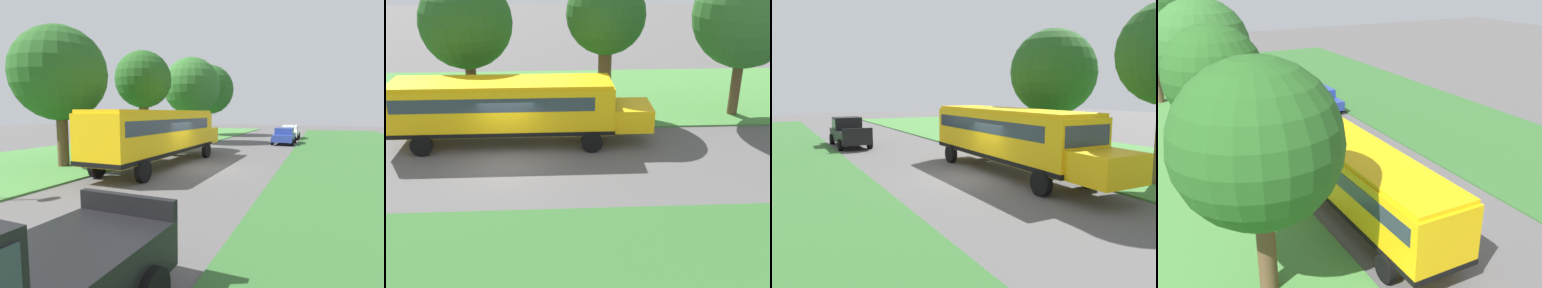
% 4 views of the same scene
% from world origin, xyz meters
% --- Properties ---
extents(ground_plane, '(120.00, 120.00, 0.00)m').
position_xyz_m(ground_plane, '(0.00, 0.00, 0.00)').
color(ground_plane, '#565454').
extents(grass_verge, '(12.00, 80.00, 0.08)m').
position_xyz_m(grass_verge, '(-10.00, 0.00, 0.04)').
color(grass_verge, '#47843D').
rests_on(grass_verge, ground).
extents(school_bus, '(2.85, 12.42, 3.16)m').
position_xyz_m(school_bus, '(-2.33, -0.01, 1.92)').
color(school_bus, yellow).
rests_on(school_bus, ground).
extents(car_blue_nearest, '(2.02, 4.40, 1.56)m').
position_xyz_m(car_blue_nearest, '(2.80, 15.11, 0.88)').
color(car_blue_nearest, '#283D93').
rests_on(car_blue_nearest, ground).
extents(car_white_middle, '(2.02, 4.40, 1.56)m').
position_xyz_m(car_white_middle, '(2.80, 21.19, 0.88)').
color(car_white_middle, silver).
rests_on(car_white_middle, ground).
extents(oak_tree_beside_bus, '(5.07, 5.07, 7.65)m').
position_xyz_m(oak_tree_beside_bus, '(-7.12, -2.52, 5.14)').
color(oak_tree_beside_bus, brown).
rests_on(oak_tree_beside_bus, ground).
extents(oak_tree_roadside_mid, '(4.33, 4.33, 7.71)m').
position_xyz_m(oak_tree_roadside_mid, '(-6.53, 4.98, 5.42)').
color(oak_tree_roadside_mid, brown).
rests_on(oak_tree_roadside_mid, ground).
extents(oak_tree_far_end, '(5.59, 5.59, 8.37)m').
position_xyz_m(oak_tree_far_end, '(-5.75, 12.29, 5.60)').
color(oak_tree_far_end, brown).
rests_on(oak_tree_far_end, ground).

